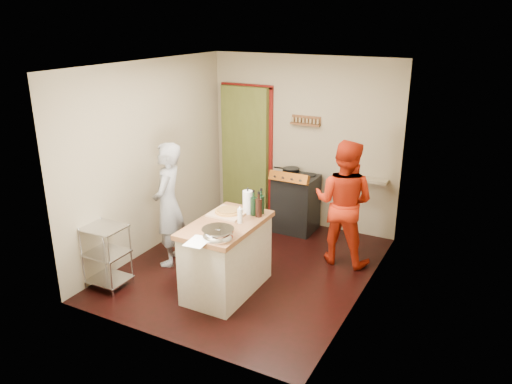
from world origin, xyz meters
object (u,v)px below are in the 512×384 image
wire_shelving (106,254)px  person_red (344,203)px  stove (296,202)px  person_stripe (168,205)px  island (227,255)px

wire_shelving → person_red: person_red is taller
stove → person_stripe: bearing=-121.0°
person_red → island: bearing=56.5°
person_stripe → person_red: 2.28m
wire_shelving → island: island is taller
wire_shelving → person_red: bearing=40.8°
wire_shelving → person_red: 3.04m
stove → person_stripe: (-1.05, -1.75, 0.37)m
wire_shelving → stove: bearing=63.1°
wire_shelving → person_stripe: size_ratio=0.49×
island → stove: bearing=90.0°
stove → person_red: (0.95, -0.66, 0.38)m
island → person_stripe: bearing=164.5°
stove → wire_shelving: size_ratio=1.26×
stove → wire_shelving: 2.94m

